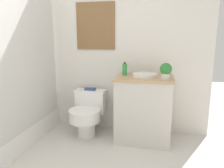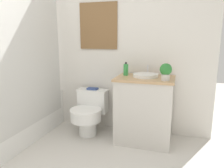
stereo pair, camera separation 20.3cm
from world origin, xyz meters
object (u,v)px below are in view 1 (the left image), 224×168
object	(u,v)px
soap_bottle	(125,69)
potted_plant	(166,70)
toilet	(87,112)
sink	(145,75)
book_on_tank	(90,89)

from	to	relation	value
soap_bottle	potted_plant	xyz separation A→B (m)	(0.52, -0.22, 0.03)
toilet	sink	bearing A→B (deg)	1.67
toilet	potted_plant	world-z (taller)	potted_plant
sink	potted_plant	bearing A→B (deg)	-34.67
soap_bottle	potted_plant	distance (m)	0.56
toilet	soap_bottle	distance (m)	0.79
sink	soap_bottle	xyz separation A→B (m)	(-0.27, 0.04, 0.06)
toilet	soap_bottle	bearing A→B (deg)	7.37
soap_bottle	book_on_tank	distance (m)	0.60
toilet	potted_plant	distance (m)	1.22
potted_plant	book_on_tank	xyz separation A→B (m)	(-1.03, 0.30, -0.34)
toilet	soap_bottle	world-z (taller)	soap_bottle
book_on_tank	potted_plant	bearing A→B (deg)	-16.35
soap_bottle	toilet	bearing A→B (deg)	-172.63
potted_plant	toilet	bearing A→B (deg)	171.52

